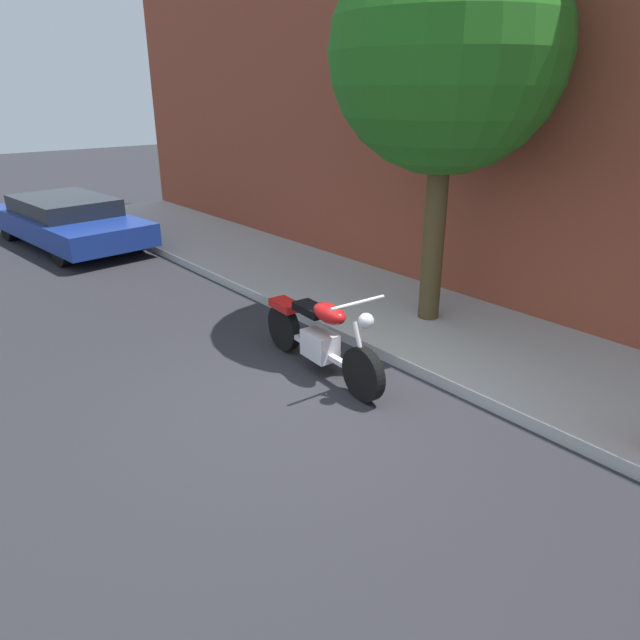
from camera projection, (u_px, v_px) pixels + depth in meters
name	position (u px, v px, depth m)	size (l,w,h in m)	color
ground_plane	(301.00, 404.00, 6.30)	(60.00, 60.00, 0.00)	#28282D
sidewalk	(459.00, 336.00, 7.87)	(23.37, 2.49, 0.14)	#AEAEAE
building_facade	(557.00, 50.00, 7.43)	(23.37, 0.50, 7.27)	brown
motorcycle	(320.00, 337.00, 6.85)	(2.23, 0.70, 1.11)	black
parked_car_blue	(68.00, 220.00, 12.44)	(4.62, 2.21, 1.03)	black
street_tree	(447.00, 54.00, 7.05)	(2.91, 2.91, 5.04)	#4B3D22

